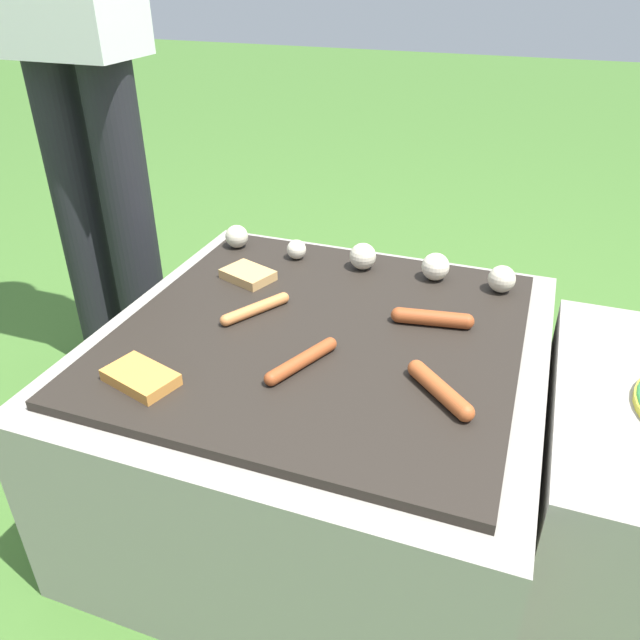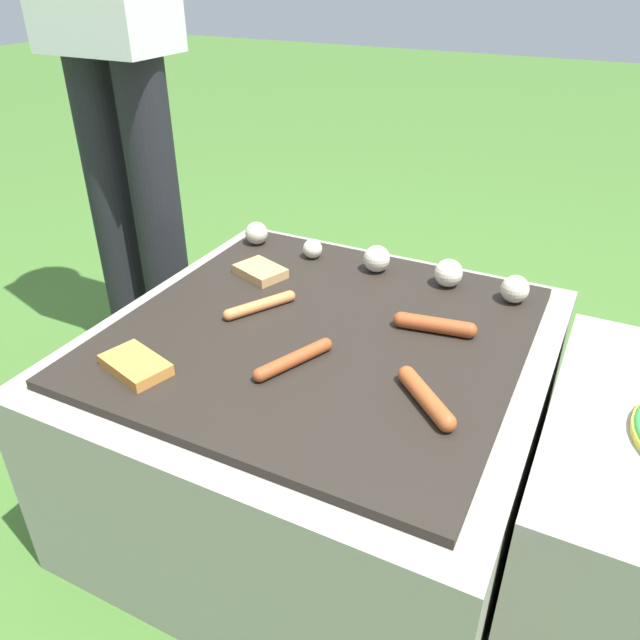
% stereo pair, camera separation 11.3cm
% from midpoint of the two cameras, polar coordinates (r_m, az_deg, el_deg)
% --- Properties ---
extents(ground_plane, '(14.00, 14.00, 0.00)m').
position_cam_midpoint_polar(ground_plane, '(1.42, 2.38, -15.99)').
color(ground_plane, '#3D6628').
extents(grill, '(0.81, 0.81, 0.43)m').
position_cam_midpoint_polar(grill, '(1.27, 2.58, -9.35)').
color(grill, gray).
rests_on(grill, ground_plane).
extents(sausage_front_center, '(0.15, 0.05, 0.03)m').
position_cam_midpoint_polar(sausage_front_center, '(1.16, 13.21, -0.52)').
color(sausage_front_center, '#93421E').
rests_on(sausage_front_center, grill).
extents(sausage_mid_left, '(0.09, 0.14, 0.02)m').
position_cam_midpoint_polar(sausage_mid_left, '(1.20, -2.82, 1.29)').
color(sausage_mid_left, '#C6753D').
rests_on(sausage_mid_left, grill).
extents(sausage_back_left, '(0.12, 0.11, 0.03)m').
position_cam_midpoint_polar(sausage_back_left, '(0.98, 12.97, -7.03)').
color(sausage_back_left, '#A34C23').
rests_on(sausage_back_left, grill).
extents(sausage_mid_right, '(0.08, 0.15, 0.02)m').
position_cam_midpoint_polar(sausage_mid_right, '(1.04, 0.70, -3.70)').
color(sausage_mid_right, '#93421E').
rests_on(sausage_mid_right, grill).
extents(bread_slice_left, '(0.12, 0.10, 0.02)m').
position_cam_midpoint_polar(bread_slice_left, '(1.33, -3.06, 4.41)').
color(bread_slice_left, tan).
rests_on(bread_slice_left, grill).
extents(bread_slice_right, '(0.13, 0.10, 0.02)m').
position_cam_midpoint_polar(bread_slice_right, '(1.06, -13.60, -4.12)').
color(bread_slice_right, '#D18438').
rests_on(bread_slice_right, grill).
extents(mushroom_row, '(0.66, 0.07, 0.06)m').
position_cam_midpoint_polar(mushroom_row, '(1.35, 8.73, 5.24)').
color(mushroom_row, beige).
rests_on(mushroom_row, grill).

